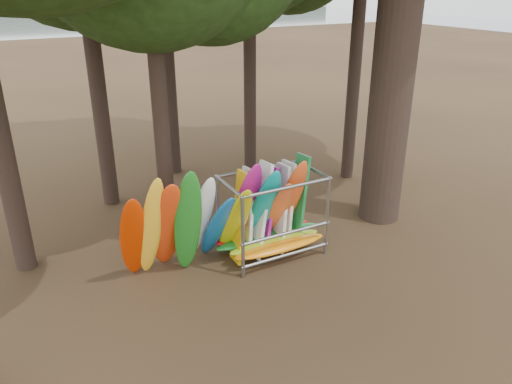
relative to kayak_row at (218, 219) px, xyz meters
name	(u,v)px	position (x,y,z in m)	size (l,w,h in m)	color
ground	(263,264)	(1.02, -0.56, -1.34)	(120.00, 120.00, 0.00)	#47331E
lake	(27,39)	(1.02, 59.44, -1.34)	(160.00, 160.00, 0.00)	gray
far_shore	(0,4)	(1.02, 109.44, 0.66)	(160.00, 4.00, 4.00)	black
kayak_row	(218,219)	(0.00, 0.00, 0.00)	(5.05, 2.08, 3.15)	#C62A01
storage_rack	(272,218)	(1.52, -0.11, -0.29)	(3.19, 1.50, 2.64)	gray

